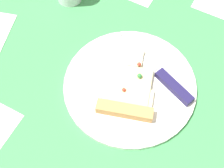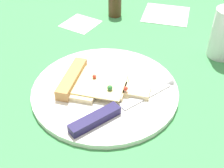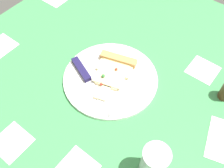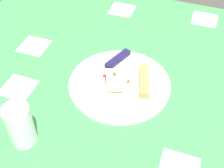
% 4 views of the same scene
% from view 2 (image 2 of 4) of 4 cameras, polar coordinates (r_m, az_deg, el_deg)
% --- Properties ---
extents(ground_plane, '(1.17, 1.17, 0.03)m').
position_cam_2_polar(ground_plane, '(0.65, 2.45, -0.08)').
color(ground_plane, '#3D8C4C').
rests_on(ground_plane, ground).
extents(plate, '(0.30, 0.30, 0.01)m').
position_cam_2_polar(plate, '(0.60, -1.36, -1.15)').
color(plate, white).
rests_on(plate, ground_plane).
extents(pizza_slice, '(0.19, 0.14, 0.02)m').
position_cam_2_polar(pizza_slice, '(0.60, -3.79, 0.20)').
color(pizza_slice, beige).
rests_on(pizza_slice, plate).
extents(knife, '(0.11, 0.23, 0.02)m').
position_cam_2_polar(knife, '(0.54, 0.69, -4.88)').
color(knife, silver).
rests_on(knife, plate).
extents(pepper_shaker, '(0.04, 0.04, 0.06)m').
position_cam_2_polar(pepper_shaker, '(0.88, 0.56, 14.90)').
color(pepper_shaker, '#4C2D19').
rests_on(pepper_shaker, ground_plane).
extents(napkin, '(0.16, 0.16, 0.00)m').
position_cam_2_polar(napkin, '(0.91, 10.38, 13.13)').
color(napkin, white).
rests_on(napkin, ground_plane).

